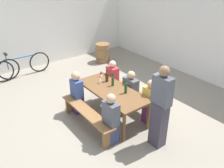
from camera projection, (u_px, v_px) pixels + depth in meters
name	position (u px, v px, depth m)	size (l,w,h in m)	color
ground_plane	(112.00, 116.00, 5.78)	(24.00, 24.00, 0.00)	gray
back_wall	(210.00, 30.00, 7.03)	(14.00, 0.20, 3.20)	white
side_wall	(37.00, 21.00, 8.17)	(0.20, 7.78, 3.20)	white
tasting_table	(112.00, 93.00, 5.47)	(1.91, 0.82, 0.75)	brown
bench_near	(87.00, 114.00, 5.24)	(1.81, 0.30, 0.45)	olive
bench_far	(134.00, 95.00, 6.00)	(1.81, 0.30, 0.45)	olive
wine_bottle_0	(113.00, 81.00, 5.57)	(0.06, 0.06, 0.32)	#194723
wine_bottle_1	(126.00, 88.00, 5.24)	(0.07, 0.07, 0.34)	#194723
wine_bottle_2	(107.00, 77.00, 5.77)	(0.08, 0.08, 0.33)	#332814
wine_glass_0	(101.00, 73.00, 6.05)	(0.06, 0.06, 0.15)	silver
wine_glass_1	(100.00, 79.00, 5.69)	(0.08, 0.08, 0.15)	silver
seated_guest_near_0	(77.00, 93.00, 5.72)	(0.33, 0.24, 1.12)	#4B275F
seated_guest_near_1	(111.00, 120.00, 4.73)	(0.37, 0.24, 1.14)	#3C4370
seated_guest_far_0	(113.00, 81.00, 6.34)	(0.33, 0.24, 1.12)	#464759
seated_guest_far_1	(130.00, 92.00, 5.83)	(0.41, 0.24, 1.08)	#32585E
seated_guest_far_2	(150.00, 103.00, 5.34)	(0.33, 0.24, 1.11)	#582651
standing_host	(160.00, 109.00, 4.51)	(0.39, 0.24, 1.76)	#3B3746
wine_barrel	(103.00, 53.00, 8.91)	(0.57, 0.57, 0.70)	olive
parked_bicycle_0	(24.00, 65.00, 7.76)	(0.20, 1.74, 0.90)	black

